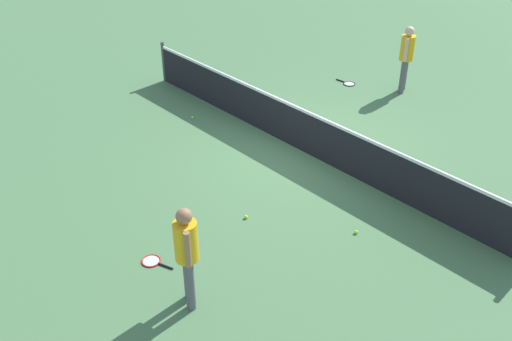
{
  "coord_description": "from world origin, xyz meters",
  "views": [
    {
      "loc": [
        7.35,
        -8.05,
        6.3
      ],
      "look_at": [
        1.0,
        -2.23,
        0.9
      ],
      "focal_mm": 41.34,
      "sensor_mm": 36.0,
      "label": 1
    }
  ],
  "objects_px": {
    "player_near_side": "(187,250)",
    "tennis_ball_by_net": "(356,232)",
    "tennis_ball_near_player": "(193,117)",
    "player_far_side": "(407,54)",
    "tennis_ball_midcourt": "(246,217)",
    "tennis_racket_far_player": "(348,84)",
    "tennis_racket_near_player": "(152,261)"
  },
  "relations": [
    {
      "from": "player_near_side",
      "to": "tennis_ball_by_net",
      "type": "distance_m",
      "value": 3.3
    },
    {
      "from": "player_near_side",
      "to": "tennis_ball_by_net",
      "type": "relative_size",
      "value": 25.76
    },
    {
      "from": "tennis_ball_near_player",
      "to": "player_far_side",
      "type": "bearing_deg",
      "value": 63.95
    },
    {
      "from": "tennis_ball_midcourt",
      "to": "player_near_side",
      "type": "bearing_deg",
      "value": -63.4
    },
    {
      "from": "player_near_side",
      "to": "tennis_racket_far_player",
      "type": "relative_size",
      "value": 2.87
    },
    {
      "from": "player_far_side",
      "to": "tennis_ball_by_net",
      "type": "height_order",
      "value": "player_far_side"
    },
    {
      "from": "tennis_racket_near_player",
      "to": "tennis_racket_far_player",
      "type": "relative_size",
      "value": 1.02
    },
    {
      "from": "tennis_racket_near_player",
      "to": "tennis_ball_midcourt",
      "type": "distance_m",
      "value": 1.9
    },
    {
      "from": "player_far_side",
      "to": "tennis_ball_near_player",
      "type": "bearing_deg",
      "value": -116.05
    },
    {
      "from": "player_near_side",
      "to": "tennis_ball_by_net",
      "type": "bearing_deg",
      "value": 78.88
    },
    {
      "from": "tennis_racket_far_player",
      "to": "tennis_ball_by_net",
      "type": "relative_size",
      "value": 8.98
    },
    {
      "from": "player_near_side",
      "to": "player_far_side",
      "type": "xyz_separation_m",
      "value": [
        -2.36,
        8.54,
        0.0
      ]
    },
    {
      "from": "tennis_racket_near_player",
      "to": "tennis_ball_by_net",
      "type": "height_order",
      "value": "tennis_ball_by_net"
    },
    {
      "from": "tennis_ball_by_net",
      "to": "tennis_ball_near_player",
      "type": "bearing_deg",
      "value": 173.97
    },
    {
      "from": "player_far_side",
      "to": "tennis_racket_far_player",
      "type": "relative_size",
      "value": 2.87
    },
    {
      "from": "tennis_racket_near_player",
      "to": "tennis_ball_near_player",
      "type": "relative_size",
      "value": 9.18
    },
    {
      "from": "tennis_ball_near_player",
      "to": "tennis_ball_midcourt",
      "type": "bearing_deg",
      "value": -24.0
    },
    {
      "from": "tennis_racket_near_player",
      "to": "tennis_ball_midcourt",
      "type": "xyz_separation_m",
      "value": [
        0.15,
        1.89,
        0.02
      ]
    },
    {
      "from": "tennis_ball_near_player",
      "to": "player_near_side",
      "type": "bearing_deg",
      "value": -37.59
    },
    {
      "from": "player_near_side",
      "to": "tennis_racket_far_player",
      "type": "height_order",
      "value": "player_near_side"
    },
    {
      "from": "tennis_racket_far_player",
      "to": "tennis_ball_near_player",
      "type": "bearing_deg",
      "value": -105.49
    },
    {
      "from": "player_far_side",
      "to": "tennis_racket_far_player",
      "type": "height_order",
      "value": "player_far_side"
    },
    {
      "from": "tennis_racket_far_player",
      "to": "tennis_ball_near_player",
      "type": "relative_size",
      "value": 8.98
    },
    {
      "from": "player_near_side",
      "to": "tennis_ball_near_player",
      "type": "xyz_separation_m",
      "value": [
        -4.75,
        3.66,
        -0.98
      ]
    },
    {
      "from": "tennis_racket_near_player",
      "to": "tennis_ball_near_player",
      "type": "bearing_deg",
      "value": 135.36
    },
    {
      "from": "player_near_side",
      "to": "tennis_ball_midcourt",
      "type": "height_order",
      "value": "player_near_side"
    },
    {
      "from": "tennis_racket_near_player",
      "to": "tennis_ball_near_player",
      "type": "xyz_separation_m",
      "value": [
        -3.61,
        3.57,
        0.02
      ]
    },
    {
      "from": "player_near_side",
      "to": "player_far_side",
      "type": "distance_m",
      "value": 8.86
    },
    {
      "from": "tennis_racket_far_player",
      "to": "tennis_ball_midcourt",
      "type": "bearing_deg",
      "value": -66.41
    },
    {
      "from": "player_far_side",
      "to": "tennis_ball_midcourt",
      "type": "distance_m",
      "value": 6.77
    },
    {
      "from": "player_far_side",
      "to": "tennis_racket_near_player",
      "type": "bearing_deg",
      "value": -81.78
    },
    {
      "from": "tennis_ball_by_net",
      "to": "tennis_racket_far_player",
      "type": "bearing_deg",
      "value": 131.04
    }
  ]
}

